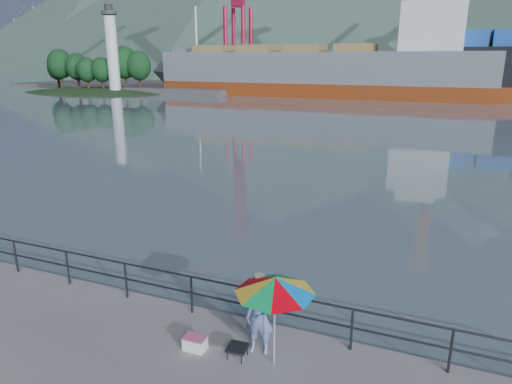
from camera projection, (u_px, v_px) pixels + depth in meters
harbor_water at (423, 80)px, 125.68m from camera, size 500.00×280.00×0.00m
far_dock at (467, 90)px, 89.23m from camera, size 200.00×40.00×0.40m
guardrail at (158, 287)px, 11.75m from camera, size 22.00×0.06×1.03m
lighthouse_islet at (93, 90)px, 85.29m from camera, size 48.00×26.40×19.20m
fisherman at (260, 317)px, 9.80m from camera, size 0.67×0.49×1.69m
beach_umbrella at (275, 285)px, 9.07m from camera, size 2.03×2.03×2.02m
folding_stool at (238, 352)px, 9.76m from camera, size 0.45×0.45×0.28m
cooler_bag at (195, 344)px, 10.05m from camera, size 0.49×0.33×0.28m
fishing_rod at (269, 328)px, 10.89m from camera, size 0.45×1.53×1.12m
bulk_carrier at (329, 70)px, 76.11m from camera, size 54.98×9.52×14.50m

